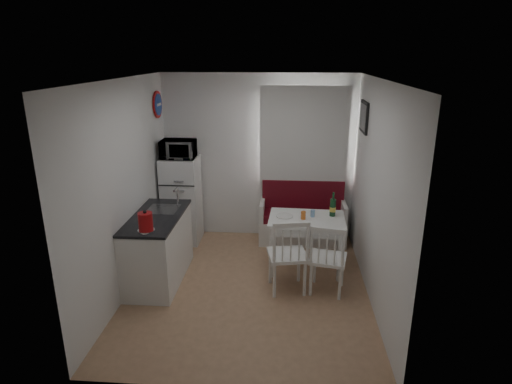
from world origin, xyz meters
TOP-DOWN VIEW (x-y plane):
  - floor at (0.00, 0.00)m, footprint 3.00×3.50m
  - ceiling at (0.00, 0.00)m, footprint 3.00×3.50m
  - wall_back at (0.00, 1.75)m, footprint 3.00×0.02m
  - wall_front at (0.00, -1.75)m, footprint 3.00×0.02m
  - wall_left at (-1.50, 0.00)m, footprint 0.02×3.50m
  - wall_right at (1.50, 0.00)m, footprint 0.02×3.50m
  - window at (0.70, 1.72)m, footprint 1.22×0.06m
  - curtain at (0.70, 1.65)m, footprint 1.35×0.02m
  - kitchen_counter at (-1.20, 0.16)m, footprint 0.62×1.32m
  - wall_sign at (-1.47, 1.45)m, footprint 0.03×0.40m
  - picture_frame at (1.48, 1.10)m, footprint 0.04×0.52m
  - bench at (0.71, 1.51)m, footprint 1.35×0.52m
  - dining_table at (0.74, 0.58)m, footprint 1.04×0.75m
  - chair_left at (0.49, -0.09)m, footprint 0.54×0.52m
  - chair_right at (0.99, -0.08)m, footprint 0.51×0.50m
  - fridge at (-1.18, 1.40)m, footprint 0.55×0.55m
  - microwave at (-1.18, 1.35)m, footprint 0.51×0.34m
  - kettle at (-1.15, -0.38)m, footprint 0.20×0.20m
  - wine_bottle at (1.09, 0.68)m, footprint 0.08×0.08m
  - drinking_glass_orange at (0.69, 0.53)m, footprint 0.06×0.06m
  - drinking_glass_blue at (0.82, 0.63)m, footprint 0.06×0.06m
  - plate at (0.44, 0.60)m, footprint 0.23×0.23m

SIDE VIEW (x-z plane):
  - floor at x=0.00m, z-range -0.01..0.01m
  - bench at x=0.71m, z-range -0.16..0.80m
  - kitchen_counter at x=-1.20m, z-range -0.12..1.04m
  - chair_right at x=0.99m, z-range 0.33..0.83m
  - chair_left at x=0.49m, z-range 0.35..0.88m
  - dining_table at x=0.74m, z-range 0.29..1.05m
  - fridge at x=-1.18m, z-range 0.00..1.36m
  - plate at x=0.44m, z-range 0.76..0.78m
  - drinking_glass_blue at x=0.82m, z-range 0.76..0.86m
  - drinking_glass_orange at x=0.69m, z-range 0.76..0.87m
  - wine_bottle at x=1.09m, z-range 0.76..1.09m
  - kettle at x=-1.15m, z-range 0.90..1.16m
  - wall_back at x=0.00m, z-range 0.00..2.60m
  - wall_front at x=0.00m, z-range 0.00..2.60m
  - wall_left at x=-1.50m, z-range 0.00..2.60m
  - wall_right at x=1.50m, z-range 0.00..2.60m
  - microwave at x=-1.18m, z-range 1.36..1.64m
  - window at x=0.70m, z-range 0.89..2.36m
  - curtain at x=0.70m, z-range 0.93..2.42m
  - picture_frame at x=1.48m, z-range 1.84..2.26m
  - wall_sign at x=-1.47m, z-range 1.95..2.35m
  - ceiling at x=0.00m, z-range 2.59..2.61m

